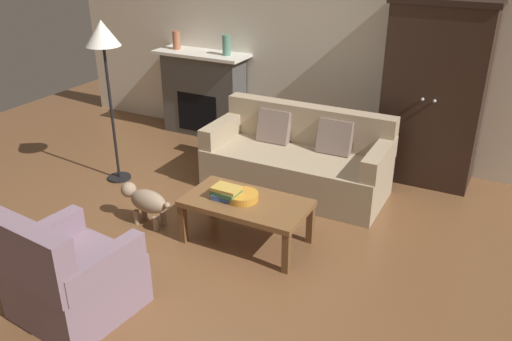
{
  "coord_description": "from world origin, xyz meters",
  "views": [
    {
      "loc": [
        2.24,
        -3.48,
        2.64
      ],
      "look_at": [
        0.18,
        0.49,
        0.55
      ],
      "focal_mm": 37.34,
      "sensor_mm": 36.0,
      "label": 1
    }
  ],
  "objects_px": {
    "coffee_table": "(246,206)",
    "mantel_vase_terracotta": "(176,40)",
    "fireplace": "(204,93)",
    "fruit_bowl": "(243,196)",
    "mantel_vase_jade": "(226,45)",
    "couch": "(298,162)",
    "dog": "(146,201)",
    "book_stack": "(227,193)",
    "armchair_near_left": "(70,278)",
    "floor_lamp": "(103,43)",
    "armoire": "(434,94)"
  },
  "relations": [
    {
      "from": "couch",
      "to": "floor_lamp",
      "type": "bearing_deg",
      "value": -159.41
    },
    {
      "from": "book_stack",
      "to": "armchair_near_left",
      "type": "relative_size",
      "value": 0.3
    },
    {
      "from": "coffee_table",
      "to": "floor_lamp",
      "type": "relative_size",
      "value": 0.63
    },
    {
      "from": "couch",
      "to": "fireplace",
      "type": "bearing_deg",
      "value": 151.72
    },
    {
      "from": "armchair_near_left",
      "to": "fruit_bowl",
      "type": "bearing_deg",
      "value": 66.48
    },
    {
      "from": "coffee_table",
      "to": "mantel_vase_terracotta",
      "type": "xyz_separation_m",
      "value": [
        -2.19,
        2.14,
        0.87
      ]
    },
    {
      "from": "book_stack",
      "to": "armchair_near_left",
      "type": "height_order",
      "value": "armchair_near_left"
    },
    {
      "from": "mantel_vase_jade",
      "to": "fireplace",
      "type": "bearing_deg",
      "value": 177.3
    },
    {
      "from": "couch",
      "to": "book_stack",
      "type": "height_order",
      "value": "couch"
    },
    {
      "from": "coffee_table",
      "to": "mantel_vase_terracotta",
      "type": "distance_m",
      "value": 3.19
    },
    {
      "from": "armoire",
      "to": "mantel_vase_jade",
      "type": "distance_m",
      "value": 2.58
    },
    {
      "from": "coffee_table",
      "to": "mantel_vase_jade",
      "type": "bearing_deg",
      "value": 123.8
    },
    {
      "from": "coffee_table",
      "to": "book_stack",
      "type": "bearing_deg",
      "value": -164.38
    },
    {
      "from": "fruit_bowl",
      "to": "armchair_near_left",
      "type": "distance_m",
      "value": 1.59
    },
    {
      "from": "mantel_vase_jade",
      "to": "dog",
      "type": "height_order",
      "value": "mantel_vase_jade"
    },
    {
      "from": "book_stack",
      "to": "mantel_vase_terracotta",
      "type": "height_order",
      "value": "mantel_vase_terracotta"
    },
    {
      "from": "coffee_table",
      "to": "fruit_bowl",
      "type": "xyz_separation_m",
      "value": [
        -0.04,
        0.0,
        0.09
      ]
    },
    {
      "from": "dog",
      "to": "armoire",
      "type": "bearing_deg",
      "value": 46.34
    },
    {
      "from": "fireplace",
      "to": "coffee_table",
      "type": "relative_size",
      "value": 1.15
    },
    {
      "from": "fruit_bowl",
      "to": "armchair_near_left",
      "type": "relative_size",
      "value": 0.32
    },
    {
      "from": "floor_lamp",
      "to": "dog",
      "type": "relative_size",
      "value": 3.06
    },
    {
      "from": "coffee_table",
      "to": "book_stack",
      "type": "xyz_separation_m",
      "value": [
        -0.17,
        -0.05,
        0.11
      ]
    },
    {
      "from": "coffee_table",
      "to": "couch",
      "type": "bearing_deg",
      "value": 91.15
    },
    {
      "from": "fireplace",
      "to": "book_stack",
      "type": "bearing_deg",
      "value": -53.35
    },
    {
      "from": "fireplace",
      "to": "couch",
      "type": "relative_size",
      "value": 0.65
    },
    {
      "from": "fireplace",
      "to": "mantel_vase_jade",
      "type": "height_order",
      "value": "mantel_vase_jade"
    },
    {
      "from": "mantel_vase_terracotta",
      "to": "dog",
      "type": "bearing_deg",
      "value": -62.61
    },
    {
      "from": "fireplace",
      "to": "mantel_vase_jade",
      "type": "relative_size",
      "value": 5.01
    },
    {
      "from": "floor_lamp",
      "to": "couch",
      "type": "bearing_deg",
      "value": 20.59
    },
    {
      "from": "couch",
      "to": "mantel_vase_jade",
      "type": "xyz_separation_m",
      "value": [
        -1.41,
        0.95,
        0.93
      ]
    },
    {
      "from": "coffee_table",
      "to": "mantel_vase_jade",
      "type": "distance_m",
      "value": 2.72
    },
    {
      "from": "fruit_bowl",
      "to": "dog",
      "type": "relative_size",
      "value": 0.49
    },
    {
      "from": "armoire",
      "to": "dog",
      "type": "bearing_deg",
      "value": -133.66
    },
    {
      "from": "fireplace",
      "to": "armoire",
      "type": "relative_size",
      "value": 0.64
    },
    {
      "from": "fruit_bowl",
      "to": "dog",
      "type": "distance_m",
      "value": 1.0
    },
    {
      "from": "fruit_bowl",
      "to": "mantel_vase_jade",
      "type": "height_order",
      "value": "mantel_vase_jade"
    },
    {
      "from": "mantel_vase_terracotta",
      "to": "armchair_near_left",
      "type": "xyz_separation_m",
      "value": [
        1.53,
        -3.59,
        -0.92
      ]
    },
    {
      "from": "armoire",
      "to": "dog",
      "type": "height_order",
      "value": "armoire"
    },
    {
      "from": "fireplace",
      "to": "fruit_bowl",
      "type": "relative_size",
      "value": 4.46
    },
    {
      "from": "floor_lamp",
      "to": "dog",
      "type": "height_order",
      "value": "floor_lamp"
    },
    {
      "from": "armchair_near_left",
      "to": "floor_lamp",
      "type": "xyz_separation_m",
      "value": [
        -1.24,
        1.94,
        1.21
      ]
    },
    {
      "from": "couch",
      "to": "dog",
      "type": "distance_m",
      "value": 1.67
    },
    {
      "from": "armchair_near_left",
      "to": "armoire",
      "type": "bearing_deg",
      "value": 62.93
    },
    {
      "from": "fruit_bowl",
      "to": "book_stack",
      "type": "bearing_deg",
      "value": -159.66
    },
    {
      "from": "book_stack",
      "to": "mantel_vase_terracotta",
      "type": "xyz_separation_m",
      "value": [
        -2.02,
        2.19,
        0.76
      ]
    },
    {
      "from": "couch",
      "to": "armchair_near_left",
      "type": "bearing_deg",
      "value": -103.7
    },
    {
      "from": "fireplace",
      "to": "book_stack",
      "type": "relative_size",
      "value": 4.8
    },
    {
      "from": "armoire",
      "to": "armchair_near_left",
      "type": "bearing_deg",
      "value": -117.07
    },
    {
      "from": "book_stack",
      "to": "dog",
      "type": "xyz_separation_m",
      "value": [
        -0.83,
        -0.11,
        -0.23
      ]
    },
    {
      "from": "couch",
      "to": "mantel_vase_jade",
      "type": "bearing_deg",
      "value": 146.17
    }
  ]
}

